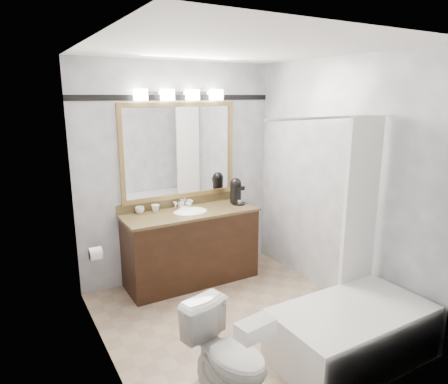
{
  "coord_description": "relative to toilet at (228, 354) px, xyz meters",
  "views": [
    {
      "loc": [
        -1.83,
        -2.92,
        2.12
      ],
      "look_at": [
        0.05,
        0.35,
        1.21
      ],
      "focal_mm": 32.0,
      "sensor_mm": 36.0,
      "label": 1
    }
  ],
  "objects": [
    {
      "name": "toilet",
      "position": [
        0.0,
        0.0,
        0.0
      ],
      "size": [
        0.54,
        0.74,
        0.68
      ],
      "primitive_type": "imported",
      "rotation": [
        0.0,
        0.0,
        0.26
      ],
      "color": "white",
      "rests_on": "ground"
    },
    {
      "name": "soap_bar",
      "position": [
        0.55,
        1.93,
        0.52
      ],
      "size": [
        0.09,
        0.07,
        0.03
      ],
      "primitive_type": "cube",
      "rotation": [
        0.0,
        0.0,
        0.19
      ],
      "color": "beige",
      "rests_on": "vanity"
    },
    {
      "name": "vanity_light_bar",
      "position": [
        0.57,
        2.02,
        1.8
      ],
      "size": [
        1.02,
        0.14,
        0.12
      ],
      "color": "silver",
      "rests_on": "room"
    },
    {
      "name": "tissue_box",
      "position": [
        0.0,
        -0.33,
        0.39
      ],
      "size": [
        0.26,
        0.17,
        0.1
      ],
      "primitive_type": "cube",
      "rotation": [
        0.0,
        0.0,
        0.14
      ],
      "color": "white",
      "rests_on": "toilet"
    },
    {
      "name": "tp_roll",
      "position": [
        -0.57,
        1.46,
        0.36
      ],
      "size": [
        0.11,
        0.12,
        0.12
      ],
      "primitive_type": "cylinder",
      "rotation": [
        0.0,
        1.57,
        0.0
      ],
      "color": "white",
      "rests_on": "room"
    },
    {
      "name": "room",
      "position": [
        0.57,
        0.79,
        0.91
      ],
      "size": [
        2.42,
        2.62,
        2.52
      ],
      "color": "gray",
      "rests_on": "ground"
    },
    {
      "name": "soap_bottle_a",
      "position": [
        0.53,
        1.98,
        0.57
      ],
      "size": [
        0.06,
        0.06,
        0.11
      ],
      "primitive_type": "imported",
      "rotation": [
        0.0,
        0.0,
        0.19
      ],
      "color": "white",
      "rests_on": "vanity"
    },
    {
      "name": "coffee_maker",
      "position": [
        1.2,
        1.84,
        0.67
      ],
      "size": [
        0.16,
        0.2,
        0.31
      ],
      "rotation": [
        0.0,
        0.0,
        0.15
      ],
      "color": "black",
      "rests_on": "vanity"
    },
    {
      "name": "cup_right",
      "position": [
        0.22,
        1.98,
        0.55
      ],
      "size": [
        0.12,
        0.12,
        0.08
      ],
      "primitive_type": "imported",
      "rotation": [
        0.0,
        0.0,
        -0.41
      ],
      "color": "white",
      "rests_on": "vanity"
    },
    {
      "name": "vanity",
      "position": [
        0.57,
        1.81,
        0.1
      ],
      "size": [
        1.53,
        0.58,
        0.97
      ],
      "color": "black",
      "rests_on": "ground"
    },
    {
      "name": "accent_stripe",
      "position": [
        0.57,
        2.08,
        1.76
      ],
      "size": [
        2.4,
        0.01,
        0.06
      ],
      "primitive_type": "cube",
      "color": "black",
      "rests_on": "room"
    },
    {
      "name": "bathtub",
      "position": [
        1.13,
        -0.11,
        -0.06
      ],
      "size": [
        1.3,
        0.75,
        1.96
      ],
      "color": "white",
      "rests_on": "ground"
    },
    {
      "name": "soap_bottle_b",
      "position": [
        0.63,
        1.99,
        0.56
      ],
      "size": [
        0.08,
        0.08,
        0.09
      ],
      "primitive_type": "imported",
      "rotation": [
        0.0,
        0.0,
        -0.25
      ],
      "color": "white",
      "rests_on": "vanity"
    },
    {
      "name": "mirror",
      "position": [
        0.57,
        2.07,
        1.16
      ],
      "size": [
        1.4,
        0.04,
        1.1
      ],
      "color": "#9E8247",
      "rests_on": "room"
    },
    {
      "name": "cup_left",
      "position": [
        0.05,
        2.01,
        0.55
      ],
      "size": [
        0.13,
        0.13,
        0.08
      ],
      "primitive_type": "imported",
      "rotation": [
        0.0,
        0.0,
        0.4
      ],
      "color": "white",
      "rests_on": "vanity"
    }
  ]
}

